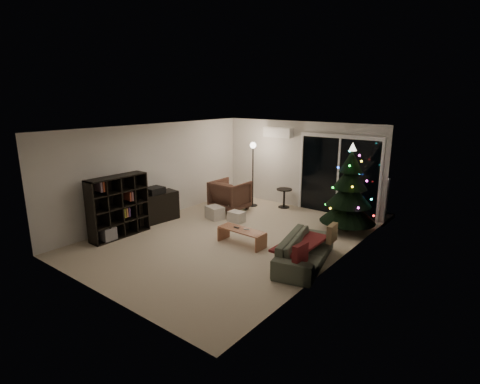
% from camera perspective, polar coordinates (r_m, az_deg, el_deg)
% --- Properties ---
extents(room, '(6.50, 7.51, 2.60)m').
position_cam_1_polar(room, '(9.31, 6.25, 0.90)').
color(room, beige).
rests_on(room, ground).
extents(bookshelf, '(0.66, 1.47, 1.43)m').
position_cam_1_polar(bookshelf, '(9.18, -18.65, -1.93)').
color(bookshelf, black).
rests_on(bookshelf, floor).
extents(media_cabinet, '(0.59, 1.25, 0.75)m').
position_cam_1_polar(media_cabinet, '(9.94, -12.77, -2.32)').
color(media_cabinet, black).
rests_on(media_cabinet, floor).
extents(stereo, '(0.38, 0.45, 0.16)m').
position_cam_1_polar(stereo, '(9.82, -12.92, 0.24)').
color(stereo, black).
rests_on(stereo, media_cabinet).
extents(armchair, '(0.94, 0.96, 0.87)m').
position_cam_1_polar(armchair, '(10.67, -1.52, -0.51)').
color(armchair, brown).
rests_on(armchair, floor).
extents(ottoman, '(0.67, 0.67, 0.48)m').
position_cam_1_polar(ottoman, '(10.70, -1.27, -1.56)').
color(ottoman, white).
rests_on(ottoman, floor).
extents(cardboard_box_a, '(0.54, 0.47, 0.33)m').
position_cam_1_polar(cardboard_box_a, '(10.01, -3.85, -3.14)').
color(cardboard_box_a, beige).
rests_on(cardboard_box_a, floor).
extents(cardboard_box_b, '(0.40, 0.30, 0.28)m').
position_cam_1_polar(cardboard_box_b, '(9.74, -0.52, -3.77)').
color(cardboard_box_b, beige).
rests_on(cardboard_box_b, floor).
extents(side_table, '(0.53, 0.53, 0.56)m').
position_cam_1_polar(side_table, '(11.03, 6.73, -0.94)').
color(side_table, black).
rests_on(side_table, floor).
extents(floor_lamp, '(0.29, 0.29, 1.84)m').
position_cam_1_polar(floor_lamp, '(10.99, 1.96, 2.53)').
color(floor_lamp, black).
rests_on(floor_lamp, floor).
extents(sofa, '(1.16, 2.02, 0.55)m').
position_cam_1_polar(sofa, '(7.43, 9.86, -8.79)').
color(sofa, '#46513D').
rests_on(sofa, floor).
extents(sofa_throw, '(0.59, 1.37, 0.05)m').
position_cam_1_polar(sofa_throw, '(7.42, 9.22, -7.74)').
color(sofa_throw, maroon).
rests_on(sofa_throw, sofa).
extents(cushion_a, '(0.14, 0.37, 0.36)m').
position_cam_1_polar(cushion_a, '(7.79, 13.85, -6.11)').
color(cushion_a, olive).
rests_on(cushion_a, sofa).
extents(cushion_b, '(0.13, 0.37, 0.36)m').
position_cam_1_polar(cushion_b, '(6.70, 9.17, -9.30)').
color(cushion_b, maroon).
rests_on(cushion_b, sofa).
extents(coffee_table, '(1.11, 0.42, 0.35)m').
position_cam_1_polar(coffee_table, '(8.28, 0.26, -6.85)').
color(coffee_table, '#9D6247').
rests_on(coffee_table, floor).
extents(remote_a, '(0.14, 0.04, 0.02)m').
position_cam_1_polar(remote_a, '(8.30, -0.56, -5.44)').
color(remote_a, black).
rests_on(remote_a, coffee_table).
extents(remote_b, '(0.13, 0.08, 0.02)m').
position_cam_1_polar(remote_b, '(8.20, 1.04, -5.70)').
color(remote_b, slate).
rests_on(remote_b, coffee_table).
extents(christmas_tree, '(1.76, 1.76, 2.14)m').
position_cam_1_polar(christmas_tree, '(9.21, 16.35, 0.58)').
color(christmas_tree, black).
rests_on(christmas_tree, floor).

